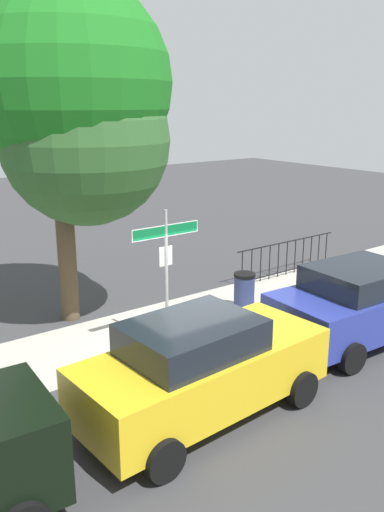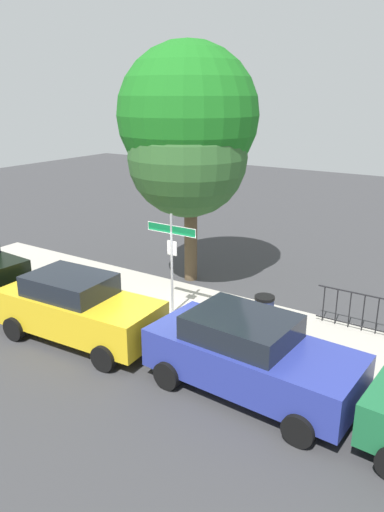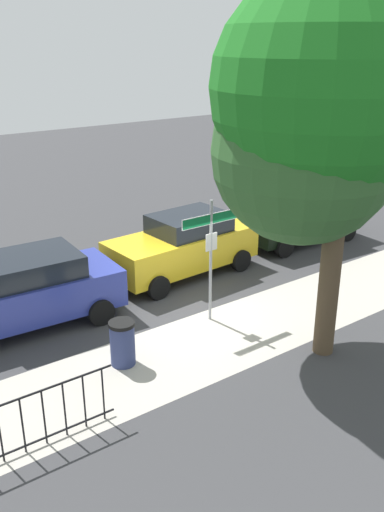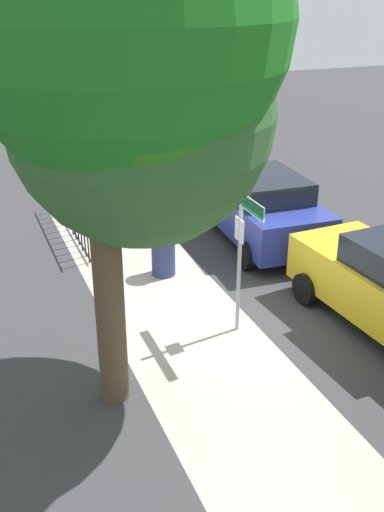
% 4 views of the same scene
% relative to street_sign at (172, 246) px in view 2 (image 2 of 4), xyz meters
% --- Properties ---
extents(ground_plane, '(60.00, 60.00, 0.00)m').
position_rel_street_sign_xyz_m(ground_plane, '(0.15, -0.40, -2.06)').
color(ground_plane, '#38383A').
extents(sidewalk_strip, '(24.00, 2.60, 0.00)m').
position_rel_street_sign_xyz_m(sidewalk_strip, '(2.15, 0.90, -2.05)').
color(sidewalk_strip, '#AEA89C').
rests_on(sidewalk_strip, ground_plane).
extents(street_sign, '(1.63, 0.07, 3.00)m').
position_rel_street_sign_xyz_m(street_sign, '(0.00, 0.00, 0.00)').
color(street_sign, '#9EA0A5').
rests_on(street_sign, ground_plane).
extents(shade_tree, '(4.36, 4.36, 7.71)m').
position_rel_street_sign_xyz_m(shade_tree, '(-0.92, 2.15, 2.98)').
color(shade_tree, '#4F3F2B').
rests_on(shade_tree, ground_plane).
extents(car_yellow, '(4.49, 2.16, 1.77)m').
position_rel_street_sign_xyz_m(car_yellow, '(-1.10, -2.66, -1.16)').
color(car_yellow, gold).
rests_on(car_yellow, ground_plane).
extents(car_blue, '(4.64, 2.33, 1.73)m').
position_rel_street_sign_xyz_m(car_blue, '(3.70, -2.36, -1.17)').
color(car_blue, navy).
rests_on(car_blue, ground_plane).
extents(trash_bin, '(0.55, 0.55, 0.98)m').
position_rel_street_sign_xyz_m(trash_bin, '(2.70, 0.50, -1.56)').
color(trash_bin, navy).
rests_on(trash_bin, ground_plane).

